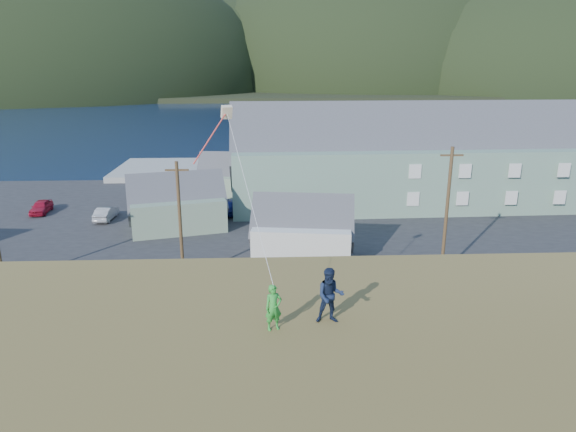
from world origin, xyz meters
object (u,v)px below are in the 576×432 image
at_px(wharf, 210,169).
at_px(kite_flyer_navy, 330,296).
at_px(lodge, 410,158).
at_px(shed_palegreen_far, 242,179).
at_px(kite_flyer_green, 274,308).
at_px(shed_palegreen_near, 177,204).
at_px(shed_white, 303,230).

bearing_deg(wharf, kite_flyer_navy, -80.24).
xyz_separation_m(wharf, lodge, (23.72, -18.59, 4.76)).
xyz_separation_m(shed_palegreen_far, kite_flyer_green, (2.85, -42.80, 5.40)).
distance_m(wharf, kite_flyer_green, 59.71).
height_order(shed_palegreen_near, shed_palegreen_far, shed_palegreen_far).
bearing_deg(kite_flyer_navy, shed_palegreen_far, 97.30).
bearing_deg(kite_flyer_navy, wharf, 100.81).
distance_m(shed_palegreen_near, shed_white, 13.99).
bearing_deg(kite_flyer_navy, shed_white, 88.93).
distance_m(lodge, shed_white, 20.69).
bearing_deg(wharf, shed_palegreen_near, -90.63).
distance_m(lodge, kite_flyer_green, 43.06).
height_order(shed_palegreen_near, shed_white, shed_palegreen_near).
height_order(lodge, kite_flyer_navy, lodge).
bearing_deg(shed_palegreen_far, lodge, -1.35).
bearing_deg(lodge, shed_palegreen_near, -163.97).
xyz_separation_m(wharf, shed_white, (10.90, -34.60, 2.00)).
height_order(wharf, shed_palegreen_near, shed_palegreen_near).
bearing_deg(shed_white, kite_flyer_green, -88.59).
bearing_deg(shed_palegreen_near, lodge, 3.18).
height_order(lodge, shed_palegreen_near, lodge).
bearing_deg(wharf, kite_flyer_green, -82.02).
relative_size(lodge, shed_palegreen_far, 3.72).
bearing_deg(kite_flyer_green, wharf, 78.79).
relative_size(wharf, kite_flyer_green, 17.53).
relative_size(wharf, shed_palegreen_far, 2.48).
relative_size(shed_palegreen_near, shed_white, 1.16).
relative_size(shed_palegreen_near, kite_flyer_navy, 5.48).
relative_size(shed_white, shed_palegreen_far, 0.82).
xyz_separation_m(shed_palegreen_near, kite_flyer_green, (8.51, -32.47, 5.49)).
bearing_deg(kite_flyer_green, shed_palegreen_far, 74.62).
bearing_deg(kite_flyer_green, shed_white, 64.47).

